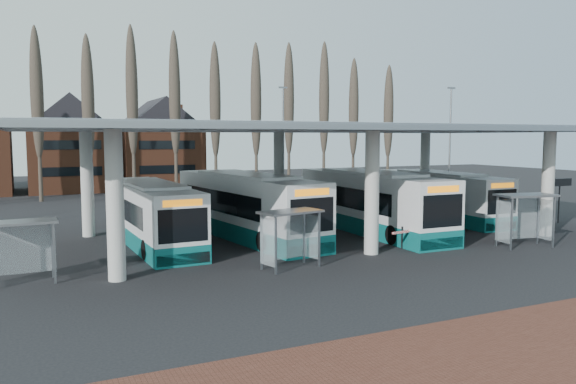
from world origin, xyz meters
name	(u,v)px	position (x,y,z in m)	size (l,w,h in m)	color
ground	(402,264)	(0.00, 0.00, 0.00)	(140.00, 140.00, 0.00)	black
station_canopy	(319,137)	(0.00, 8.00, 5.68)	(32.00, 16.00, 6.34)	beige
poplar_row	(196,105)	(0.00, 33.00, 8.78)	(45.10, 1.10, 14.50)	#473D33
townhouse_row	(18,135)	(-15.75, 44.00, 5.94)	(36.80, 10.30, 12.25)	brown
lamp_post_b	(283,141)	(6.00, 26.00, 5.34)	(0.80, 0.16, 10.17)	slate
lamp_post_c	(450,141)	(20.00, 20.00, 5.34)	(0.80, 0.16, 10.17)	slate
bus_0	(151,215)	(-9.20, 9.67, 1.56)	(2.95, 12.02, 3.32)	white
bus_1	(246,207)	(-3.86, 9.53, 1.72)	(4.45, 13.39, 3.65)	white
bus_2	(370,203)	(3.65, 8.21, 1.72)	(2.94, 13.17, 3.65)	white
bus_3	(439,197)	(10.90, 10.57, 1.55)	(2.97, 11.93, 3.29)	white
shelter_0	(21,238)	(-15.42, 3.65, 1.79)	(2.70, 1.41, 2.46)	gray
shelter_1	(289,226)	(-4.87, 1.59, 1.84)	(2.94, 1.88, 2.53)	gray
shelter_2	(524,208)	(8.21, 0.75, 2.00)	(3.17, 1.95, 2.75)	gray
info_sign_1	(560,186)	(16.84, 5.63, 2.47)	(1.98, 0.21, 2.95)	black
barrier	(407,233)	(2.19, 2.56, 0.88)	(2.25, 0.81, 1.13)	black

